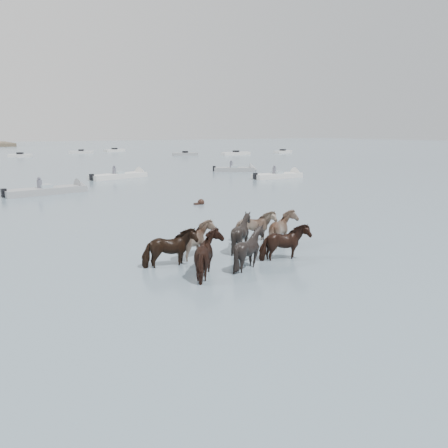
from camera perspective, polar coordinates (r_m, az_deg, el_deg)
ground at (r=14.89m, az=7.33°, el=-6.40°), size 400.00×400.00×0.00m
pony_herd at (r=16.43m, az=1.85°, el=-2.38°), size 7.24×4.63×1.68m
swimming_pony at (r=28.59m, az=-3.08°, el=2.78°), size 0.72×0.44×0.44m
motorboat_b at (r=36.12m, az=-20.88°, el=4.14°), size 6.56×2.52×1.92m
motorboat_c at (r=45.94m, az=-12.66°, el=6.16°), size 6.63×3.19×1.92m
motorboat_d at (r=45.20m, az=7.72°, el=6.25°), size 5.95×1.90×1.92m
motorboat_e at (r=51.86m, az=2.14°, el=7.08°), size 5.21×3.94×1.92m
distant_flotilla at (r=87.14m, az=-26.65°, el=7.85°), size 110.22×28.70×0.93m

